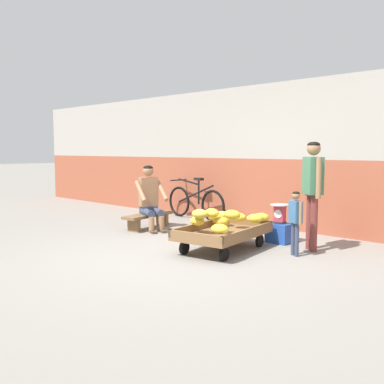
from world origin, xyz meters
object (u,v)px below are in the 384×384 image
(low_bench, at_px, (149,217))
(weighing_scale, at_px, (280,213))
(plastic_crate, at_px, (279,233))
(customer_child, at_px, (296,216))
(bicycle_near_left, at_px, (195,202))
(vendor_seated, at_px, (150,198))
(customer_adult, at_px, (313,183))
(banana_cart, at_px, (223,234))

(low_bench, xyz_separation_m, weighing_scale, (2.38, 0.57, 0.25))
(plastic_crate, bearing_deg, customer_child, -43.81)
(low_bench, bearing_deg, bicycle_near_left, 94.73)
(vendor_seated, xyz_separation_m, plastic_crate, (2.30, 0.60, -0.42))
(plastic_crate, xyz_separation_m, customer_adult, (0.60, -0.13, 0.80))
(low_bench, bearing_deg, plastic_crate, 13.52)
(vendor_seated, height_order, customer_adult, customer_adult)
(weighing_scale, height_order, customer_child, customer_child)
(plastic_crate, distance_m, bicycle_near_left, 2.62)
(plastic_crate, relative_size, weighing_scale, 1.20)
(low_bench, height_order, plastic_crate, plastic_crate)
(vendor_seated, bearing_deg, low_bench, 158.94)
(banana_cart, height_order, low_bench, banana_cart)
(vendor_seated, bearing_deg, customer_adult, 9.31)
(vendor_seated, xyz_separation_m, weighing_scale, (2.30, 0.60, -0.11))
(banana_cart, bearing_deg, weighing_scale, 73.26)
(weighing_scale, bearing_deg, customer_child, -43.75)
(low_bench, relative_size, customer_adult, 0.74)
(low_bench, xyz_separation_m, bicycle_near_left, (-0.11, 1.36, 0.15))
(vendor_seated, bearing_deg, customer_child, 0.63)
(customer_adult, bearing_deg, weighing_scale, 167.98)
(bicycle_near_left, bearing_deg, banana_cart, -38.90)
(weighing_scale, bearing_deg, customer_adult, -12.02)
(customer_adult, xyz_separation_m, customer_child, (-0.00, -0.44, -0.42))
(bicycle_near_left, distance_m, customer_adult, 3.28)
(low_bench, distance_m, weighing_scale, 2.46)
(plastic_crate, xyz_separation_m, weighing_scale, (0.00, -0.00, 0.30))
(banana_cart, xyz_separation_m, bicycle_near_left, (-2.20, 1.77, 0.11))
(low_bench, height_order, customer_adult, customer_adult)
(bicycle_near_left, bearing_deg, plastic_crate, -17.43)
(customer_adult, bearing_deg, plastic_crate, 167.87)
(banana_cart, relative_size, customer_adult, 1.01)
(low_bench, distance_m, customer_child, 3.00)
(weighing_scale, bearing_deg, vendor_seated, -165.30)
(vendor_seated, relative_size, weighing_scale, 3.80)
(bicycle_near_left, height_order, customer_adult, customer_adult)
(banana_cart, distance_m, vendor_seated, 2.07)
(banana_cart, xyz_separation_m, plastic_crate, (0.30, 0.99, -0.09))
(low_bench, height_order, bicycle_near_left, bicycle_near_left)
(vendor_seated, bearing_deg, banana_cart, -10.88)
(customer_child, bearing_deg, bicycle_near_left, 156.32)
(low_bench, relative_size, customer_child, 1.30)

